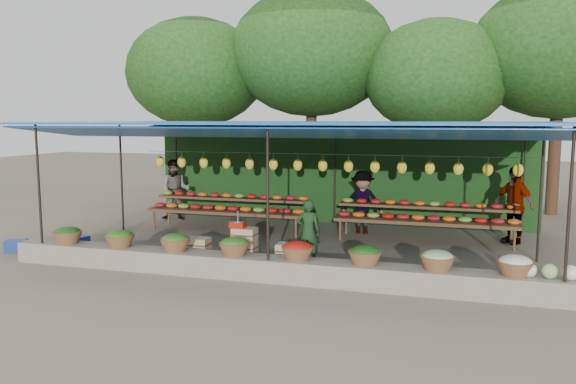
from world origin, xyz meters
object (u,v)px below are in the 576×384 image
(crate_counter, at_px, (243,251))
(weighing_scale, at_px, (238,224))
(vendor_seated, at_px, (308,231))
(blue_crate_back, at_px, (75,243))
(blue_crate_front, at_px, (16,246))

(crate_counter, height_order, weighing_scale, weighing_scale)
(vendor_seated, bearing_deg, blue_crate_back, -3.67)
(crate_counter, distance_m, vendor_seated, 1.35)
(crate_counter, height_order, blue_crate_back, crate_counter)
(weighing_scale, bearing_deg, blue_crate_back, 177.46)
(crate_counter, relative_size, blue_crate_back, 4.18)
(weighing_scale, bearing_deg, vendor_seated, 24.49)
(blue_crate_front, bearing_deg, vendor_seated, -17.04)
(crate_counter, bearing_deg, blue_crate_back, 177.53)
(crate_counter, distance_m, weighing_scale, 0.55)
(crate_counter, xyz_separation_m, vendor_seated, (1.17, 0.58, 0.34))
(blue_crate_back, bearing_deg, blue_crate_front, -139.60)
(vendor_seated, xyz_separation_m, blue_crate_front, (-6.37, -0.84, -0.52))
(vendor_seated, bearing_deg, crate_counter, 18.29)
(crate_counter, relative_size, blue_crate_front, 5.44)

